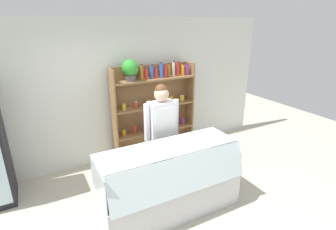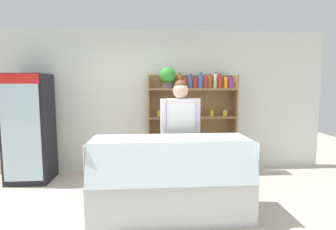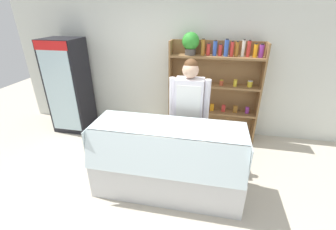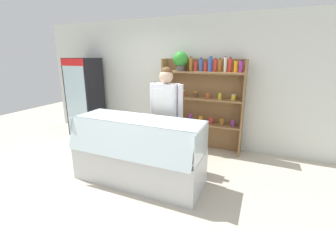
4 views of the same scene
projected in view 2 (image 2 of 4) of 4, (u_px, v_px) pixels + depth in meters
ground_plane at (155, 221)px, 3.21m from camera, size 12.00×12.00×0.00m
back_wall at (152, 102)px, 5.10m from camera, size 6.80×0.10×2.70m
drinks_fridge at (29, 128)px, 4.50m from camera, size 0.69×0.62×1.86m
shelving_unit at (189, 112)px, 4.90m from camera, size 1.65×0.30×1.99m
deli_display_case at (170, 192)px, 3.32m from camera, size 1.99×0.80×1.01m
shop_clerk at (180, 128)px, 3.87m from camera, size 0.59×0.25×1.74m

